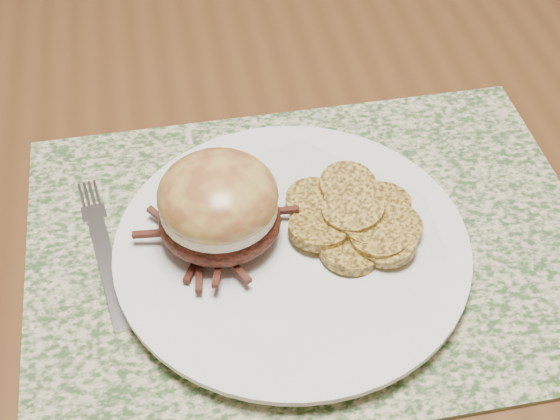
% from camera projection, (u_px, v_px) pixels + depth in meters
% --- Properties ---
extents(dining_table, '(1.50, 0.90, 0.75)m').
position_uv_depth(dining_table, '(439.00, 137.00, 0.83)').
color(dining_table, '#573419').
rests_on(dining_table, ground).
extents(placemat, '(0.45, 0.33, 0.00)m').
position_uv_depth(placemat, '(312.00, 246.00, 0.62)').
color(placemat, '#334E28').
rests_on(placemat, dining_table).
extents(dinner_plate, '(0.26, 0.26, 0.02)m').
position_uv_depth(dinner_plate, '(292.00, 249.00, 0.61)').
color(dinner_plate, white).
rests_on(dinner_plate, placemat).
extents(pork_sandwich, '(0.11, 0.11, 0.07)m').
position_uv_depth(pork_sandwich, '(219.00, 206.00, 0.58)').
color(pork_sandwich, black).
rests_on(pork_sandwich, dinner_plate).
extents(roasted_potatoes, '(0.12, 0.13, 0.03)m').
position_uv_depth(roasted_potatoes, '(359.00, 220.00, 0.61)').
color(roasted_potatoes, '#AE8833').
rests_on(roasted_potatoes, dinner_plate).
extents(fork, '(0.04, 0.16, 0.00)m').
position_uv_depth(fork, '(103.00, 249.00, 0.62)').
color(fork, silver).
rests_on(fork, placemat).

